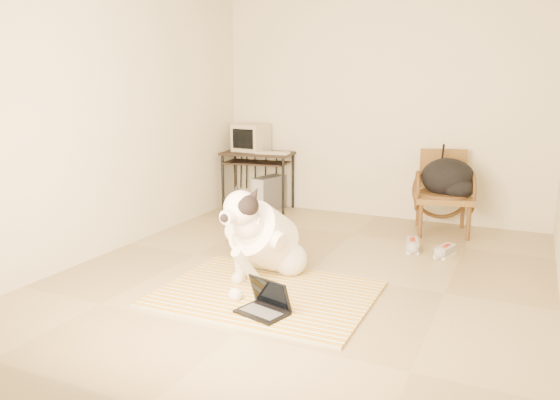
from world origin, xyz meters
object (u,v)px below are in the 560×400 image
Objects in this scene: pc_tower at (269,193)px; rattan_chair at (443,192)px; crt_monitor at (251,138)px; dog at (264,239)px; computer_desk at (258,160)px; backpack at (449,179)px; laptop at (265,304)px.

rattan_chair is (2.20, -0.12, 0.23)m from pc_tower.
crt_monitor reaches higher than pc_tower.
crt_monitor is (-1.35, 2.34, 0.57)m from dog.
rattan_chair is at bearing -3.22° from pc_tower.
computer_desk is at bearing 118.23° from dog.
crt_monitor reaches higher than backpack.
dog is at bearing 117.14° from laptop.
dog is 2.51m from pc_tower.
backpack is at bearing 72.51° from laptop.
backpack is (2.42, -0.16, -0.04)m from computer_desk.
rattan_chair is at bearing 73.96° from laptop.
crt_monitor is at bearing 175.66° from rattan_chair.
pc_tower is 0.86× the size of backpack.
crt_monitor is 0.74× the size of backpack.
dog is at bearing -61.77° from computer_desk.
dog is 2.86× the size of crt_monitor.
rattan_chair is 0.17m from backpack.
backpack is at bearing -4.31° from pc_tower.
dog reaches higher than pc_tower.
crt_monitor is at bearing 174.73° from backpack.
dog is 3.04× the size of laptop.
rattan_chair reaches higher than computer_desk.
crt_monitor is 2.58m from backpack.
dog is 2.44m from rattan_chair.
computer_desk is at bearing -176.76° from pc_tower.
rattan_chair is at bearing 62.04° from dog.
laptop is 0.43× the size of computer_desk.
pc_tower is 2.30m from backpack.
crt_monitor is at bearing 119.34° from laptop.
computer_desk is 0.32m from crt_monitor.
rattan_chair is at bearing -2.79° from computer_desk.
rattan_chair is at bearing 143.33° from backpack.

